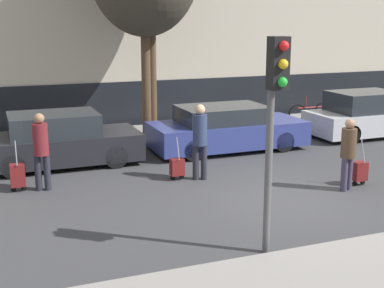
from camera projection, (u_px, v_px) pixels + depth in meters
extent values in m
plane|color=#38383A|center=(286.00, 199.00, 11.58)|extent=(80.00, 80.00, 0.00)
cube|color=gray|center=(177.00, 133.00, 17.92)|extent=(28.00, 3.00, 0.12)
cube|color=black|center=(157.00, 102.00, 19.73)|extent=(27.44, 0.06, 1.60)
cube|color=black|center=(61.00, 147.00, 14.13)|extent=(4.11, 1.81, 0.70)
cube|color=#23282D|center=(53.00, 124.00, 13.93)|extent=(2.26, 1.59, 0.56)
cylinder|color=black|center=(116.00, 157.00, 13.89)|extent=(0.60, 0.18, 0.60)
cylinder|color=black|center=(103.00, 144.00, 15.36)|extent=(0.60, 0.18, 0.60)
cylinder|color=black|center=(13.00, 166.00, 12.99)|extent=(0.60, 0.18, 0.60)
cylinder|color=black|center=(10.00, 151.00, 14.47)|extent=(0.60, 0.18, 0.60)
cube|color=navy|center=(228.00, 133.00, 15.80)|extent=(4.57, 1.88, 0.70)
cube|color=#23282D|center=(222.00, 114.00, 15.60)|extent=(2.51, 1.65, 0.48)
cylinder|color=black|center=(284.00, 142.00, 15.57)|extent=(0.60, 0.18, 0.60)
cylinder|color=black|center=(257.00, 131.00, 17.11)|extent=(0.60, 0.18, 0.60)
cylinder|color=black|center=(194.00, 150.00, 14.57)|extent=(0.60, 0.18, 0.60)
cylinder|color=black|center=(173.00, 138.00, 16.11)|extent=(0.60, 0.18, 0.60)
cube|color=#B7BABF|center=(367.00, 121.00, 17.67)|extent=(3.94, 1.81, 0.70)
cube|color=#23282D|center=(364.00, 101.00, 17.46)|extent=(2.17, 1.59, 0.64)
cylinder|color=black|center=(379.00, 120.00, 18.88)|extent=(0.60, 0.18, 0.60)
cylinder|color=black|center=(351.00, 135.00, 16.54)|extent=(0.60, 0.18, 0.60)
cylinder|color=black|center=(321.00, 125.00, 18.02)|extent=(0.60, 0.18, 0.60)
cylinder|color=#23232D|center=(38.00, 173.00, 12.04)|extent=(0.15, 0.15, 0.82)
cylinder|color=#23232D|center=(47.00, 173.00, 12.07)|extent=(0.15, 0.15, 0.82)
cylinder|color=maroon|center=(40.00, 140.00, 11.88)|extent=(0.34, 0.34, 0.72)
sphere|color=#936B4C|center=(39.00, 119.00, 11.77)|extent=(0.23, 0.23, 0.23)
cube|color=maroon|center=(18.00, 175.00, 11.99)|extent=(0.32, 0.24, 0.52)
cylinder|color=black|center=(13.00, 189.00, 12.02)|extent=(0.12, 0.03, 0.12)
cylinder|color=black|center=(24.00, 188.00, 12.10)|extent=(0.12, 0.03, 0.12)
cylinder|color=gray|center=(16.00, 153.00, 11.80)|extent=(0.02, 0.19, 0.53)
cylinder|color=#23232D|center=(196.00, 162.00, 12.87)|extent=(0.15, 0.15, 0.85)
cylinder|color=#23232D|center=(204.00, 162.00, 12.88)|extent=(0.15, 0.15, 0.85)
cylinder|color=#283351|center=(200.00, 130.00, 12.69)|extent=(0.34, 0.34, 0.74)
sphere|color=tan|center=(200.00, 109.00, 12.58)|extent=(0.24, 0.24, 0.24)
cube|color=maroon|center=(177.00, 167.00, 12.86)|extent=(0.32, 0.24, 0.40)
cylinder|color=black|center=(173.00, 178.00, 12.88)|extent=(0.12, 0.03, 0.12)
cylinder|color=black|center=(181.00, 177.00, 12.96)|extent=(0.12, 0.03, 0.12)
cylinder|color=gray|center=(178.00, 148.00, 12.69)|extent=(0.02, 0.19, 0.53)
cylinder|color=#383347|center=(349.00, 173.00, 12.14)|extent=(0.15, 0.15, 0.77)
cylinder|color=#383347|center=(344.00, 175.00, 12.01)|extent=(0.15, 0.15, 0.77)
cylinder|color=#473323|center=(349.00, 143.00, 11.91)|extent=(0.34, 0.34, 0.67)
sphere|color=#936B4C|center=(350.00, 124.00, 11.81)|extent=(0.22, 0.22, 0.22)
cube|color=maroon|center=(360.00, 171.00, 12.44)|extent=(0.32, 0.24, 0.44)
cylinder|color=black|center=(355.00, 183.00, 12.47)|extent=(0.12, 0.03, 0.12)
cylinder|color=black|center=(363.00, 182.00, 12.54)|extent=(0.12, 0.03, 0.12)
cylinder|color=gray|center=(363.00, 151.00, 12.26)|extent=(0.02, 0.19, 0.53)
cylinder|color=#515154|center=(269.00, 149.00, 8.52)|extent=(0.12, 0.12, 3.55)
cube|color=black|center=(278.00, 63.00, 8.04)|extent=(0.28, 0.24, 0.80)
sphere|color=red|center=(284.00, 46.00, 7.84)|extent=(0.15, 0.15, 0.15)
sphere|color=gold|center=(283.00, 64.00, 7.90)|extent=(0.15, 0.15, 0.15)
sphere|color=green|center=(283.00, 82.00, 7.97)|extent=(0.15, 0.15, 0.15)
torus|color=black|center=(322.00, 112.00, 19.49)|extent=(0.72, 0.06, 0.72)
torus|color=black|center=(297.00, 114.00, 19.12)|extent=(0.72, 0.06, 0.72)
cylinder|color=maroon|center=(310.00, 107.00, 19.26)|extent=(1.00, 0.05, 0.05)
cylinder|color=maroon|center=(306.00, 102.00, 19.15)|extent=(0.04, 0.04, 0.40)
cylinder|color=#4C3826|center=(152.00, 69.00, 17.00)|extent=(0.28, 0.28, 4.24)
cylinder|color=#4C3826|center=(146.00, 81.00, 16.33)|extent=(0.28, 0.28, 3.64)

